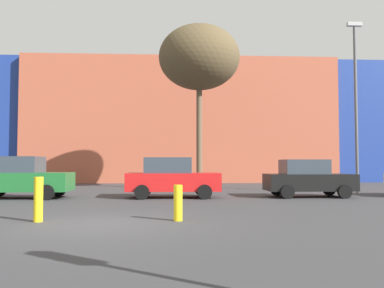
% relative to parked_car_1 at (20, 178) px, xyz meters
% --- Properties ---
extents(ground_plane, '(200.00, 200.00, 0.00)m').
position_rel_parked_car_1_xyz_m(ground_plane, '(4.88, -8.00, -0.93)').
color(ground_plane, '#38383A').
extents(building_backdrop, '(44.47, 13.27, 12.30)m').
position_rel_parked_car_1_xyz_m(building_backdrop, '(7.61, 20.18, 4.25)').
color(building_backdrop, '#B2563D').
rests_on(building_backdrop, ground_plane).
extents(parked_car_1, '(4.32, 2.12, 1.87)m').
position_rel_parked_car_1_xyz_m(parked_car_1, '(0.00, 0.00, 0.00)').
color(parked_car_1, '#1E662D').
rests_on(parked_car_1, ground_plane).
extents(parked_car_2, '(4.23, 2.07, 1.83)m').
position_rel_parked_car_1_xyz_m(parked_car_2, '(6.79, 0.00, -0.02)').
color(parked_car_2, red).
rests_on(parked_car_2, ground_plane).
extents(parked_car_3, '(4.02, 1.97, 1.74)m').
position_rel_parked_car_1_xyz_m(parked_car_3, '(13.11, -0.00, -0.06)').
color(parked_car_3, black).
rests_on(parked_car_3, ground_plane).
extents(bare_tree_0, '(4.87, 4.87, 9.89)m').
position_rel_parked_car_1_xyz_m(bare_tree_0, '(8.44, 5.45, 6.97)').
color(bare_tree_0, brown).
rests_on(bare_tree_0, ground_plane).
extents(bollard_yellow_0, '(0.24, 0.24, 1.20)m').
position_rel_parked_car_1_xyz_m(bollard_yellow_0, '(3.20, -7.44, -0.33)').
color(bollard_yellow_0, yellow).
rests_on(bollard_yellow_0, ground_plane).
extents(bollard_yellow_1, '(0.24, 0.24, 0.97)m').
position_rel_parked_car_1_xyz_m(bollard_yellow_1, '(6.94, -7.45, -0.44)').
color(bollard_yellow_1, yellow).
rests_on(bollard_yellow_1, ground_plane).
extents(street_lamp, '(0.80, 0.24, 9.20)m').
position_rel_parked_car_1_xyz_m(street_lamp, '(16.66, 2.52, 4.21)').
color(street_lamp, '#59595E').
rests_on(street_lamp, ground_plane).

